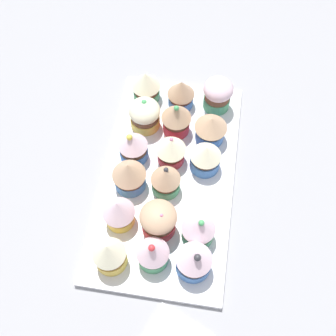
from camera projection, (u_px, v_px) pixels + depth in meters
ground_plane at (168, 182)px, 85.89cm from camera, size 180.00×180.00×3.00cm
baking_tray at (168, 177)px, 84.05cm from camera, size 46.77×25.54×1.20cm
cupcake_0 at (146, 85)px, 89.40cm from camera, size 6.12×6.12×7.40cm
cupcake_1 at (145, 114)px, 86.32cm from camera, size 6.33×6.33×7.20cm
cupcake_2 at (133, 146)px, 82.50cm from camera, size 5.72×5.72×7.54cm
cupcake_3 at (129, 175)px, 79.23cm from camera, size 6.37×6.37×7.46cm
cupcake_4 at (118, 211)px, 75.60cm from camera, size 5.92×5.92×7.43cm
cupcake_5 at (109, 254)px, 71.79cm from camera, size 5.79×5.79×7.85cm
cupcake_6 at (180, 93)px, 88.69cm from camera, size 5.63×5.63×7.11cm
cupcake_7 at (177, 118)px, 84.96cm from camera, size 5.99×5.99×8.40cm
cupcake_8 at (173, 150)px, 82.12cm from camera, size 5.87×5.87×6.99cm
cupcake_9 at (165, 180)px, 79.18cm from camera, size 5.57×5.57×7.06cm
cupcake_10 at (160, 220)px, 75.08cm from camera, size 6.61×6.61×7.24cm
cupcake_11 at (151, 252)px, 72.09cm from camera, size 5.74×5.74×7.83cm
cupcake_12 at (218, 94)px, 88.23cm from camera, size 6.19×6.19×7.52cm
cupcake_13 at (211, 128)px, 84.68cm from camera, size 6.46×6.46×6.63cm
cupcake_14 at (206, 157)px, 81.61cm from camera, size 5.96×5.96×6.70cm
cupcake_15 at (198, 228)px, 74.24cm from camera, size 5.98×5.98×7.68cm
cupcake_16 at (194, 260)px, 71.48cm from camera, size 6.20×6.20×7.92cm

